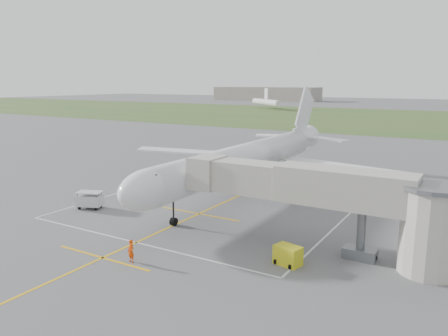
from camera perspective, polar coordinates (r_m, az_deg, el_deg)
The scene contains 10 objects.
ground at distance 55.80m, azimuth 2.49°, elevation -3.39°, with size 700.00×700.00×0.00m, color #5C5C5E.
grass_strip at distance 179.95m, azimuth 22.68°, elevation 5.87°, with size 700.00×120.00×0.02m, color #365927.
apron_markings at distance 50.93m, azimuth -0.64°, elevation -4.80°, with size 28.20×60.00×0.01m.
airliner at distance 55.51m, azimuth 2.89°, elevation 1.17°, with size 38.93×46.75×13.52m.
jet_bridge at distance 36.66m, azimuth 14.25°, elevation -3.86°, with size 23.40×5.00×7.20m.
gpu_unit at distance 35.02m, azimuth 8.33°, elevation -11.24°, with size 2.28×1.83×1.52m.
baggage_cart at distance 51.51m, azimuth -17.13°, elevation -4.00°, with size 3.18×2.56×1.92m.
ramp_worker_nose at distance 35.83m, azimuth -12.06°, elevation -10.56°, with size 0.67×0.44×1.84m, color #E14007.
ramp_worker_wing at distance 61.19m, azimuth -7.88°, elevation -1.40°, with size 0.79×0.61×1.62m, color orange.
distant_hangars at distance 315.66m, azimuth 23.50°, elevation 8.69°, with size 345.00×49.00×12.00m.
Camera 1 is at (25.57, -47.57, 14.06)m, focal length 35.00 mm.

